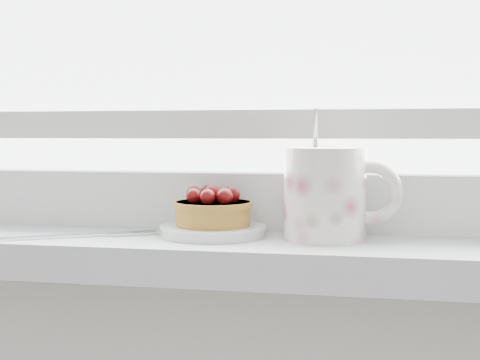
% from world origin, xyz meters
% --- Properties ---
extents(saucer, '(0.12, 0.12, 0.01)m').
position_xyz_m(saucer, '(-0.01, 1.90, 0.95)').
color(saucer, silver).
rests_on(saucer, windowsill).
extents(raspberry_tart, '(0.09, 0.09, 0.05)m').
position_xyz_m(raspberry_tart, '(-0.01, 1.90, 0.97)').
color(raspberry_tart, olive).
rests_on(raspberry_tart, saucer).
extents(floral_mug, '(0.13, 0.09, 0.15)m').
position_xyz_m(floral_mug, '(0.12, 1.90, 0.99)').
color(floral_mug, silver).
rests_on(floral_mug, windowsill).
extents(fork, '(0.17, 0.11, 0.00)m').
position_xyz_m(fork, '(-0.16, 1.86, 0.94)').
color(fork, silver).
rests_on(fork, windowsill).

